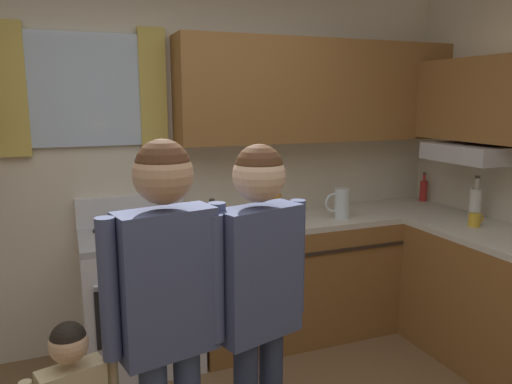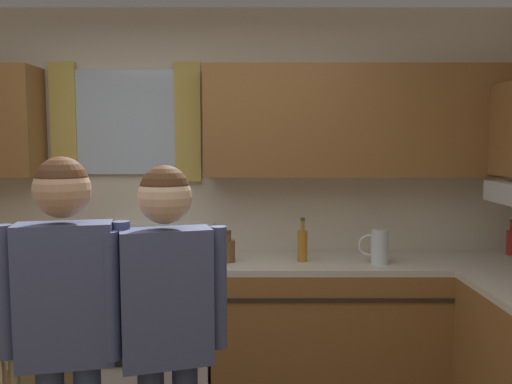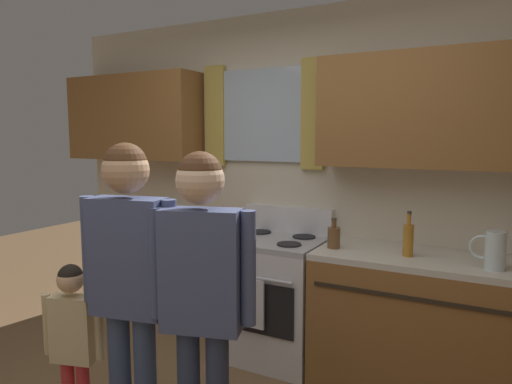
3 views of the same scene
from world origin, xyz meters
TOP-DOWN VIEW (x-y plane):
  - back_wall_unit at (0.05, 1.81)m, footprint 4.60×0.42m
  - stove_oven at (-0.19, 1.54)m, footprint 0.73×0.67m
  - bottle_squat_brown at (0.30, 1.47)m, footprint 0.08×0.08m
  - bottle_oil_amber at (0.78, 1.48)m, footprint 0.06×0.06m
  - water_pitcher at (1.26, 1.41)m, footprint 0.19×0.11m
  - adult_holding_child at (-0.27, 0.14)m, footprint 0.49×0.23m
  - adult_in_plaid at (0.12, 0.19)m, footprint 0.48×0.25m
  - small_child at (-0.63, 0.10)m, footprint 0.33×0.16m

SIDE VIEW (x-z plane):
  - stove_oven at x=-0.19m, z-range -0.08..1.02m
  - small_child at x=-0.63m, z-range 0.13..1.13m
  - bottle_squat_brown at x=0.30m, z-range 0.87..1.08m
  - adult_in_plaid at x=0.12m, z-range 0.20..1.79m
  - bottle_oil_amber at x=0.78m, z-range 0.87..1.15m
  - water_pitcher at x=1.26m, z-range 0.90..1.12m
  - adult_holding_child at x=-0.27m, z-range 0.21..1.83m
  - back_wall_unit at x=0.05m, z-range 0.21..2.81m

